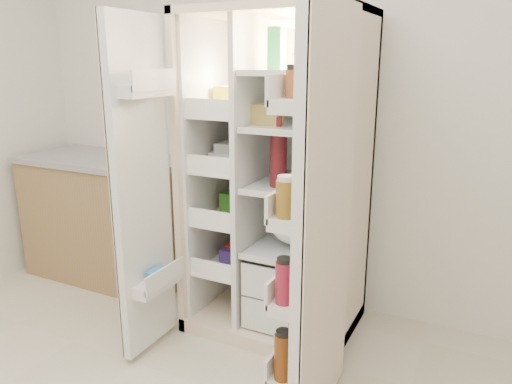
% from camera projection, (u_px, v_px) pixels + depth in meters
% --- Properties ---
extents(wall_back, '(4.00, 0.02, 2.70)m').
position_uv_depth(wall_back, '(298.00, 92.00, 2.96)').
color(wall_back, silver).
rests_on(wall_back, floor).
extents(refrigerator, '(0.92, 0.70, 1.80)m').
position_uv_depth(refrigerator, '(283.00, 203.00, 2.80)').
color(refrigerator, beige).
rests_on(refrigerator, floor).
extents(freezer_door, '(0.15, 0.40, 1.72)m').
position_uv_depth(freezer_door, '(143.00, 192.00, 2.46)').
color(freezer_door, silver).
rests_on(freezer_door, floor).
extents(fridge_door, '(0.17, 0.58, 1.72)m').
position_uv_depth(fridge_door, '(319.00, 230.00, 1.96)').
color(fridge_door, silver).
rests_on(fridge_door, floor).
extents(kitchen_counter, '(1.22, 0.65, 0.89)m').
position_uv_depth(kitchen_counter, '(111.00, 217.00, 3.51)').
color(kitchen_counter, olive).
rests_on(kitchen_counter, floor).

